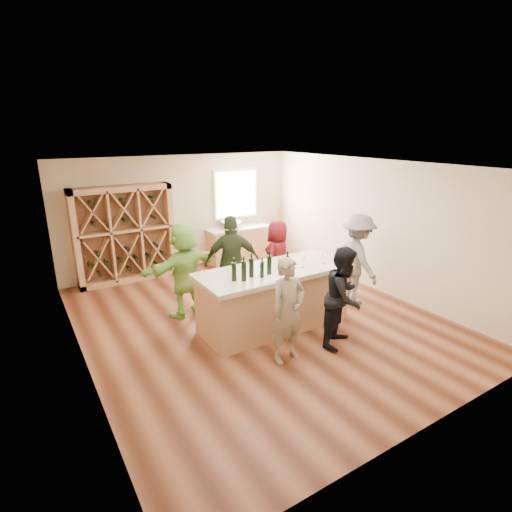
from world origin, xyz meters
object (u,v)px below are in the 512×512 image
person_server (357,259)px  person_far_mid (232,262)px  person_near_right (344,297)px  wine_bottle_f (287,265)px  wine_bottle_d (262,270)px  person_far_right (277,258)px  wine_rack (125,235)px  tasting_counter_base (274,300)px  wine_bottle_e (269,265)px  wine_bottle_b (244,271)px  sink (231,225)px  person_far_left (185,270)px  wine_bottle_c (251,267)px  wine_bottle_a (234,272)px  person_near_left (288,310)px

person_server → person_far_mid: (-2.19, 1.16, 0.00)m
person_near_right → person_far_mid: (-0.79, 2.26, 0.09)m
person_server → wine_bottle_f: person_server is taller
wine_bottle_d → wine_bottle_f: bearing=-8.0°
person_near_right → person_server: person_server is taller
person_far_right → wine_rack: bearing=-77.9°
tasting_counter_base → wine_bottle_e: wine_bottle_e is taller
wine_bottle_d → wine_bottle_f: size_ratio=0.89×
wine_bottle_b → person_server: bearing=4.5°
wine_bottle_d → person_server: (2.41, 0.24, -0.30)m
wine_rack → sink: 2.70m
wine_rack → wine_bottle_b: bearing=-77.3°
wine_bottle_b → person_far_left: bearing=105.3°
person_far_right → person_far_left: person_far_left is taller
wine_bottle_c → person_far_left: (-0.60, 1.40, -0.35)m
wine_bottle_a → person_server: person_server is taller
sink → person_far_left: person_far_left is taller
tasting_counter_base → person_far_left: 1.76m
person_far_left → person_near_left: bearing=92.3°
tasting_counter_base → person_near_left: bearing=-113.9°
person_server → wine_bottle_f: 2.00m
wine_bottle_c → sink: bearing=66.3°
person_far_right → wine_bottle_e: bearing=17.3°
sink → wine_bottle_d: bearing=-111.4°
person_near_right → wine_bottle_f: person_near_right is taller
tasting_counter_base → person_near_right: (0.59, -1.10, 0.33)m
person_far_mid → wine_bottle_e: bearing=109.8°
wine_bottle_d → tasting_counter_base: bearing=30.1°
sink → wine_bottle_f: size_ratio=1.81×
wine_bottle_c → person_near_right: (1.13, -0.98, -0.41)m
tasting_counter_base → wine_bottle_f: size_ratio=8.67×
wine_bottle_c → wine_rack: bearing=105.7°
wine_bottle_f → person_far_right: bearing=60.5°
person_far_left → wine_bottle_f: 2.00m
wine_bottle_e → wine_bottle_f: bearing=-26.6°
sink → person_far_left: 3.23m
sink → person_server: person_server is taller
wine_bottle_b → wine_bottle_d: 0.32m
wine_bottle_a → wine_bottle_e: size_ratio=0.94×
tasting_counter_base → person_far_mid: 1.26m
wine_bottle_e → wine_bottle_b: bearing=-175.4°
wine_bottle_d → person_near_right: person_near_right is taller
wine_bottle_f → wine_rack: bearing=112.6°
sink → tasting_counter_base: bearing=-107.0°
wine_bottle_d → person_far_left: 1.71m
person_near_right → person_near_left: bearing=148.2°
person_server → wine_bottle_d: bearing=108.2°
wine_bottle_f → tasting_counter_base: bearing=99.5°
wine_bottle_c → person_far_mid: bearing=75.1°
person_far_left → person_far_right: bearing=163.9°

